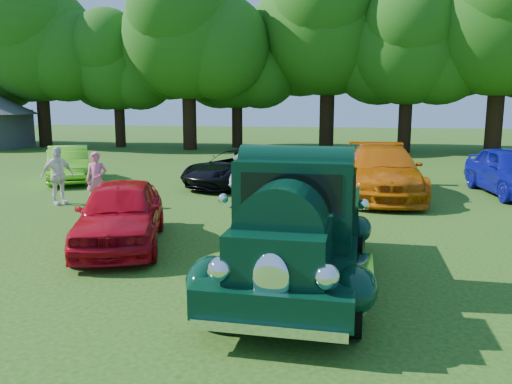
% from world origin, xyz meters
% --- Properties ---
extents(ground, '(120.00, 120.00, 0.00)m').
position_xyz_m(ground, '(0.00, 0.00, 0.00)').
color(ground, '#1C4510').
rests_on(ground, ground).
extents(hero_pickup, '(2.46, 5.29, 2.07)m').
position_xyz_m(hero_pickup, '(1.72, -0.71, 0.90)').
color(hero_pickup, black).
rests_on(hero_pickup, ground).
extents(red_convertible, '(2.86, 4.31, 1.36)m').
position_xyz_m(red_convertible, '(-2.12, 0.76, 0.68)').
color(red_convertible, '#B50715').
rests_on(red_convertible, ground).
extents(back_car_lime, '(3.33, 4.22, 1.34)m').
position_xyz_m(back_car_lime, '(-8.21, 8.51, 0.67)').
color(back_car_lime, '#62DB1D').
rests_on(back_car_lime, ground).
extents(back_car_black, '(3.80, 5.09, 1.28)m').
position_xyz_m(back_car_black, '(-1.64, 8.77, 0.64)').
color(back_car_black, black).
rests_on(back_car_black, ground).
extents(back_car_orange, '(2.60, 5.72, 1.62)m').
position_xyz_m(back_car_orange, '(3.35, 7.67, 0.81)').
color(back_car_orange, '#C35A06').
rests_on(back_car_orange, ground).
extents(spectator_pink, '(0.67, 0.55, 1.59)m').
position_xyz_m(spectator_pink, '(-4.62, 4.23, 0.79)').
color(spectator_pink, '#EB6088').
rests_on(spectator_pink, ground).
extents(spectator_grey, '(0.93, 0.86, 1.54)m').
position_xyz_m(spectator_grey, '(-0.57, 4.71, 0.77)').
color(spectator_grey, gray).
rests_on(spectator_grey, ground).
extents(spectator_white, '(0.84, 1.07, 1.70)m').
position_xyz_m(spectator_white, '(-5.95, 4.37, 0.85)').
color(spectator_white, silver).
rests_on(spectator_white, ground).
extents(tree_line, '(63.48, 10.88, 12.27)m').
position_xyz_m(tree_line, '(2.90, 24.14, 7.15)').
color(tree_line, black).
rests_on(tree_line, ground).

